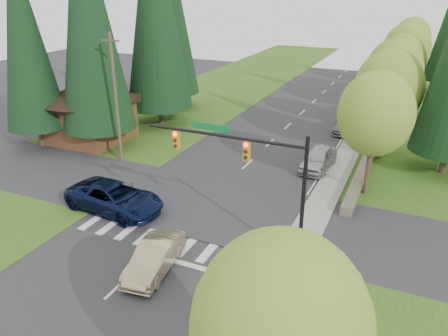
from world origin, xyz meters
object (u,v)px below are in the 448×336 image
Objects in this scene: parked_car_c at (355,108)px; parked_car_e at (374,83)px; sedan_champagne at (155,257)px; parked_car_d at (353,101)px; parked_car_a at (318,159)px; parked_car_b at (346,124)px; suv_navy at (115,198)px.

parked_car_e is at bearing 96.36° from parked_car_c.
sedan_champagne is at bearing -98.86° from parked_car_e.
parked_car_a is at bearing -84.37° from parked_car_d.
parked_car_a is 10.23m from parked_car_b.
parked_car_a is 1.00× the size of parked_car_b.
parked_car_e reaches higher than parked_car_d.
parked_car_d is at bearing -98.05° from parked_car_e.
parked_car_e is at bearing 76.88° from sedan_champagne.
parked_car_e reaches higher than parked_car_b.
parked_car_d is (-0.75, 3.49, -0.09)m from parked_car_c.
parked_car_b is at bearing 92.42° from parked_car_a.
sedan_champagne reaches higher than parked_car_e.
parked_car_a reaches higher than parked_car_e.
parked_car_a is 0.98× the size of parked_car_e.
sedan_champagne is 26.80m from parked_car_b.
parked_car_b is (4.69, 26.39, -0.04)m from sedan_champagne.
suv_navy is 1.32× the size of parked_car_b.
parked_car_b is 0.98× the size of parked_car_e.
parked_car_a reaches higher than parked_car_c.
parked_car_c is at bearing -14.62° from suv_navy.
suv_navy is at bearing -102.57° from parked_car_d.
parked_car_e is (0.00, 20.95, 0.01)m from parked_car_b.
suv_navy is (-5.68, 4.26, 0.15)m from sedan_champagne.
parked_car_c reaches higher than parked_car_d.
parked_car_c reaches higher than parked_car_b.
suv_navy reaches higher than parked_car_a.
suv_navy is 1.30× the size of parked_car_e.
parked_car_e is at bearing 90.75° from parked_car_b.
sedan_champagne is 36.41m from parked_car_d.
parked_car_d is at bearing 96.23° from parked_car_b.
parked_car_c is at bearing 93.78° from parked_car_a.
sedan_champagne is 0.94× the size of parked_car_a.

